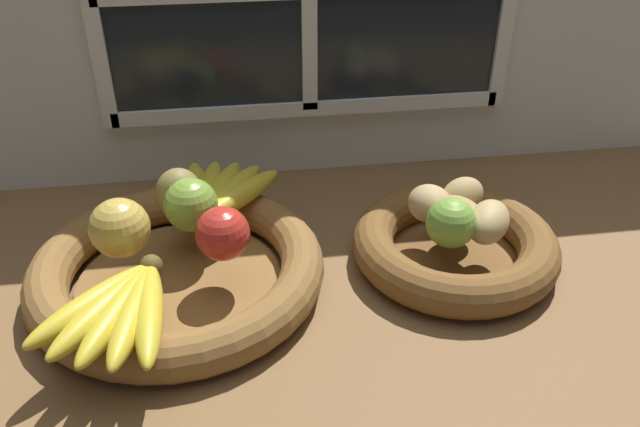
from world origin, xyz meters
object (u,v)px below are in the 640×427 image
Objects in this scene: pear_brown at (179,194)px; lime_near at (451,223)px; potato_large at (459,214)px; potato_small at (488,222)px; banana_bunch_back at (219,192)px; potato_back at (463,195)px; potato_oblong at (430,204)px; fruit_bowl_right at (455,245)px; fruit_bowl_left at (178,270)px; apple_golden_left at (120,228)px; apple_red_right at (223,234)px; apple_green_back at (191,205)px; banana_bunch_front at (120,309)px.

lime_near is at bearing -18.55° from pear_brown.
potato_small reaches higher than potato_large.
banana_bunch_back is at bearing 152.97° from lime_near.
lime_near is (-4.24, -7.66, 0.70)cm from potato_back.
potato_oblong is at bearing 142.13° from potato_large.
fruit_bowl_right is 34.26cm from banana_bunch_back.
fruit_bowl_left is 2.12× the size of banana_bunch_back.
potato_oblong is 0.97× the size of lime_near.
apple_golden_left is 1.02× the size of pear_brown.
potato_small is at bearing -22.49° from banana_bunch_back.
fruit_bowl_right is 4.34× the size of lime_near.
banana_bunch_back is at bearing 160.22° from potato_large.
banana_bunch_back is at bearing 167.63° from potato_back.
fruit_bowl_left is 9.29cm from apple_red_right.
potato_back is 1.03× the size of potato_oblong.
pear_brown is at bearing 174.11° from potato_back.
lime_near is at bearing -5.69° from apple_golden_left.
fruit_bowl_left is 5.15× the size of pear_brown.
pear_brown is 0.91× the size of potato_small.
apple_red_right is 28.61cm from potato_oblong.
pear_brown is 1.02× the size of potato_large.
apple_red_right reaches higher than potato_large.
fruit_bowl_left is 13.72cm from banana_bunch_back.
fruit_bowl_right is 32.27cm from apple_red_right.
apple_green_back is (-4.05, 7.27, 0.17)cm from apple_red_right.
fruit_bowl_right is at bearing -114.44° from potato_back.
potato_back is (1.85, 4.07, 5.58)cm from fruit_bowl_right.
potato_oblong is at bearing 142.13° from fruit_bowl_right.
potato_back reaches higher than banana_bunch_front.
fruit_bowl_left is 1.36× the size of fruit_bowl_right.
potato_small and potato_oblong have the same top height.
apple_green_back reaches higher than potato_large.
pear_brown is (-5.70, 10.14, 0.29)cm from apple_red_right.
potato_back is (33.40, 6.11, -0.88)cm from apple_red_right.
pear_brown is 0.41× the size of banana_bunch_back.
potato_small is at bearing -81.03° from potato_back.
pear_brown is at bearing 85.58° from fruit_bowl_left.
banana_bunch_front is (1.12, -13.14, -2.25)cm from apple_golden_left.
apple_golden_left reaches higher than fruit_bowl_left.
potato_oblong reaches higher than banana_bunch_back.
pear_brown reaches higher than apple_green_back.
banana_bunch_back is at bearing 91.69° from apple_red_right.
potato_large reaches higher than banana_bunch_front.
fruit_bowl_right is 4.35× the size of potato_back.
fruit_bowl_right is 3.86× the size of potato_large.
apple_red_right is 0.92× the size of pear_brown.
banana_bunch_front is at bearing -159.74° from potato_back.
potato_large reaches higher than fruit_bowl_right.
apple_red_right is at bearing -176.30° from potato_large.
potato_back is (1.85, 4.07, 0.35)cm from potato_large.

